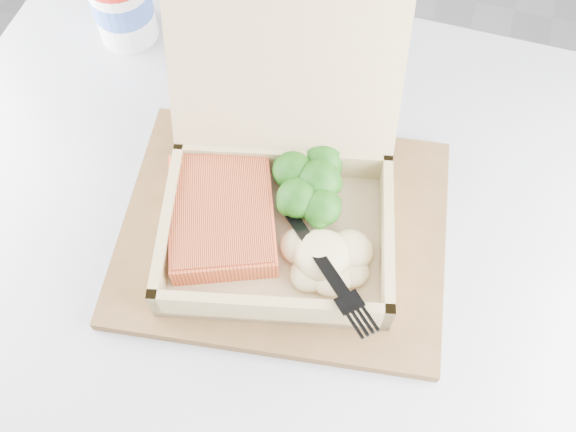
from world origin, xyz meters
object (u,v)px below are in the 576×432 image
(cafe_table, at_px, (242,305))
(takeout_container, at_px, (280,182))
(serving_tray, at_px, (284,231))
(paper_cup, at_px, (122,3))

(cafe_table, relative_size, takeout_container, 2.60)
(serving_tray, distance_m, takeout_container, 0.06)
(serving_tray, height_order, takeout_container, takeout_container)
(serving_tray, xyz_separation_m, takeout_container, (-0.01, 0.02, 0.06))
(cafe_table, relative_size, serving_tray, 2.28)
(paper_cup, bearing_deg, serving_tray, -38.71)
(cafe_table, xyz_separation_m, paper_cup, (-0.23, 0.25, 0.24))
(cafe_table, distance_m, paper_cup, 0.41)
(paper_cup, bearing_deg, cafe_table, -47.59)
(serving_tray, relative_size, paper_cup, 3.56)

